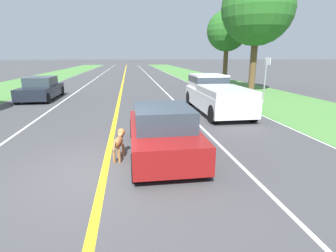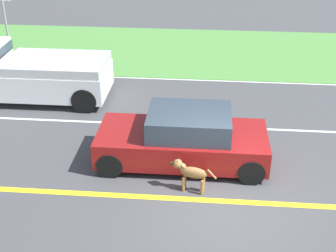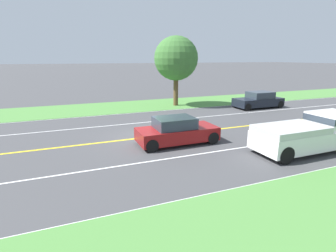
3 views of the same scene
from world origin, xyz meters
The scene contains 12 objects.
ground_plane centered at (0.00, 0.00, 0.00)m, with size 400.00×400.00×0.00m, color #424244.
centre_divider_line centered at (0.00, 0.00, 0.00)m, with size 0.18×160.00×0.01m, color yellow.
lane_edge_line_right centered at (7.00, 0.00, 0.00)m, with size 0.14×160.00×0.01m, color white.
lane_edge_line_left centered at (-7.00, 0.00, 0.00)m, with size 0.14×160.00×0.01m, color white.
lane_dash_same_dir centered at (3.50, 0.00, 0.00)m, with size 0.10×160.00×0.01m, color white.
lane_dash_oncoming centered at (-3.50, 0.00, 0.00)m, with size 0.10×160.00×0.01m, color white.
grass_verge_left centered at (-10.00, 0.00, 0.01)m, with size 6.00×160.00×0.03m, color #4C843D.
ego_car centered at (1.59, 1.02, 0.66)m, with size 1.85×4.25×1.43m.
dog centered at (0.35, 0.79, 0.51)m, with size 0.37×1.11×0.81m.
pickup_truck centered at (5.03, 6.72, 0.91)m, with size 2.02×5.58×1.79m.
oncoming_car centered at (-5.07, 12.10, 0.67)m, with size 1.92×4.45×1.45m.
roadside_tree_left_near centered at (-8.85, 5.52, 4.35)m, with size 4.02×4.02×6.39m.
Camera 3 is at (13.81, -4.38, 4.45)m, focal length 28.00 mm.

